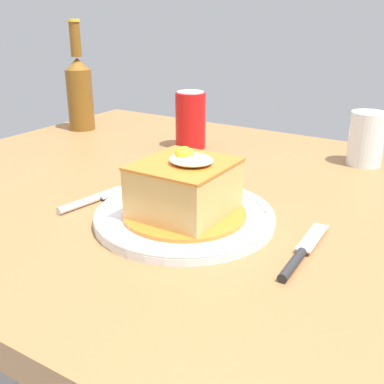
{
  "coord_description": "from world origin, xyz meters",
  "views": [
    {
      "loc": [
        0.34,
        -0.66,
        1.05
      ],
      "look_at": [
        -0.01,
        -0.11,
        0.79
      ],
      "focal_mm": 44.81,
      "sensor_mm": 36.0,
      "label": 1
    }
  ],
  "objects_px": {
    "main_plate": "(185,216)",
    "beer_bottle_amber": "(80,90)",
    "fork": "(90,200)",
    "soda_can": "(191,120)",
    "drinking_glass": "(366,142)",
    "knife": "(299,256)"
  },
  "relations": [
    {
      "from": "main_plate",
      "to": "knife",
      "type": "distance_m",
      "value": 0.18
    },
    {
      "from": "knife",
      "to": "beer_bottle_amber",
      "type": "height_order",
      "value": "beer_bottle_amber"
    },
    {
      "from": "soda_can",
      "to": "drinking_glass",
      "type": "relative_size",
      "value": 1.18
    },
    {
      "from": "main_plate",
      "to": "knife",
      "type": "height_order",
      "value": "main_plate"
    },
    {
      "from": "main_plate",
      "to": "beer_bottle_amber",
      "type": "height_order",
      "value": "beer_bottle_amber"
    },
    {
      "from": "fork",
      "to": "knife",
      "type": "bearing_deg",
      "value": 0.67
    },
    {
      "from": "main_plate",
      "to": "soda_can",
      "type": "height_order",
      "value": "soda_can"
    },
    {
      "from": "drinking_glass",
      "to": "fork",
      "type": "bearing_deg",
      "value": -125.54
    },
    {
      "from": "main_plate",
      "to": "fork",
      "type": "distance_m",
      "value": 0.17
    },
    {
      "from": "fork",
      "to": "soda_can",
      "type": "bearing_deg",
      "value": 96.27
    },
    {
      "from": "main_plate",
      "to": "fork",
      "type": "relative_size",
      "value": 1.86
    },
    {
      "from": "soda_can",
      "to": "beer_bottle_amber",
      "type": "bearing_deg",
      "value": -179.23
    },
    {
      "from": "fork",
      "to": "beer_bottle_amber",
      "type": "distance_m",
      "value": 0.52
    },
    {
      "from": "main_plate",
      "to": "beer_bottle_amber",
      "type": "xyz_separation_m",
      "value": [
        -0.53,
        0.33,
        0.09
      ]
    },
    {
      "from": "main_plate",
      "to": "drinking_glass",
      "type": "distance_m",
      "value": 0.45
    },
    {
      "from": "fork",
      "to": "drinking_glass",
      "type": "distance_m",
      "value": 0.55
    },
    {
      "from": "knife",
      "to": "drinking_glass",
      "type": "relative_size",
      "value": 1.58
    },
    {
      "from": "drinking_glass",
      "to": "soda_can",
      "type": "bearing_deg",
      "value": -167.14
    },
    {
      "from": "main_plate",
      "to": "beer_bottle_amber",
      "type": "bearing_deg",
      "value": 147.86
    },
    {
      "from": "beer_bottle_amber",
      "to": "drinking_glass",
      "type": "bearing_deg",
      "value": 7.17
    },
    {
      "from": "soda_can",
      "to": "drinking_glass",
      "type": "bearing_deg",
      "value": 12.86
    },
    {
      "from": "main_plate",
      "to": "beer_bottle_amber",
      "type": "relative_size",
      "value": 0.99
    }
  ]
}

